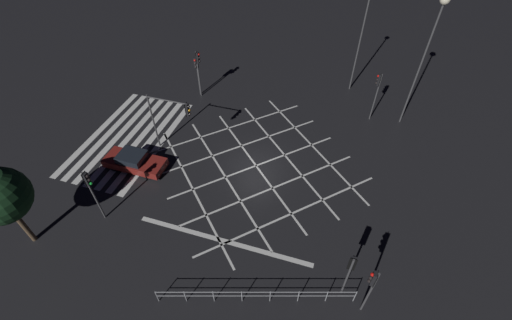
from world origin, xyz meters
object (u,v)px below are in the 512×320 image
Objects in this scene: traffic_light_sw_main at (197,69)px; traffic_light_median_south at (171,113)px; street_lamp_west at (433,32)px; waiting_car at (134,161)px; traffic_light_ne_main at (350,268)px; street_lamp_east at (365,20)px; traffic_light_se_cross at (91,187)px; traffic_light_nw_cross at (377,88)px; traffic_light_sw_cross at (198,65)px; traffic_light_ne_cross at (371,285)px.

traffic_light_median_south is at bearing 11.26° from traffic_light_sw_main.
street_lamp_west is at bearing 94.38° from traffic_light_sw_main.
traffic_light_sw_main reaches higher than waiting_car.
street_lamp_east is at bearing 5.17° from traffic_light_ne_main.
traffic_light_se_cross is at bearing -0.21° from traffic_light_sw_main.
traffic_light_se_cross is (15.15, -14.88, -0.08)m from traffic_light_nw_cross.
street_lamp_west reaches higher than traffic_light_ne_main.
traffic_light_sw_main is at bearing 161.91° from traffic_light_sw_cross.
traffic_light_nw_cross is 14.62m from traffic_light_sw_cross.
traffic_light_ne_cross is at bearing 92.57° from traffic_light_nw_cross.
traffic_light_sw_main is at bearing 89.79° from traffic_light_se_cross.
traffic_light_median_south is 17.00m from street_lamp_east.
traffic_light_ne_cross is at bearing -44.71° from traffic_light_sw_cross.
traffic_light_se_cross is 23.79m from street_lamp_west.
traffic_light_sw_cross reaches higher than traffic_light_se_cross.
waiting_car is (2.57, -2.05, -2.81)m from traffic_light_median_south.
traffic_light_nw_cross is 1.12× the size of traffic_light_ne_cross.
traffic_light_sw_cross is at bearing -85.31° from street_lamp_west.
traffic_light_ne_cross is 15.64m from traffic_light_se_cross.
traffic_light_median_south is 18.53m from street_lamp_west.
traffic_light_median_south is at bearing -61.69° from street_lamp_west.
traffic_light_se_cross is at bearing -91.17° from traffic_light_sw_cross.
traffic_light_sw_cross is 0.47× the size of street_lamp_east.
traffic_light_sw_cross reaches higher than waiting_car.
street_lamp_west reaches higher than traffic_light_sw_main.
street_lamp_west is (-0.40, 2.51, 4.60)m from traffic_light_nw_cross.
traffic_light_ne_cross is 17.18m from waiting_car.
traffic_light_sw_main is at bearing -44.42° from traffic_light_ne_cross.
traffic_light_sw_cross is at bearing 3.93° from traffic_light_nw_cross.
traffic_light_ne_main is 20.60m from traffic_light_sw_main.
traffic_light_median_south reaches higher than traffic_light_ne_cross.
traffic_light_sw_cross is (-14.46, -14.35, 0.64)m from traffic_light_ne_main.
waiting_car is at bearing -3.59° from traffic_light_sw_main.
street_lamp_west is (-15.86, 2.75, 5.21)m from traffic_light_ne_main.
waiting_car is (11.13, -17.95, -6.99)m from street_lamp_west.
traffic_light_nw_cross is 5.71m from street_lamp_east.
traffic_light_median_south reaches higher than traffic_light_sw_cross.
waiting_car is at bearing -42.13° from street_lamp_east.
traffic_light_nw_cross reaches higher than traffic_light_sw_main.
traffic_light_sw_cross reaches higher than traffic_light_sw_main.
traffic_light_se_cross is 14.15m from traffic_light_sw_cross.
traffic_light_ne_cross is 1.23m from traffic_light_ne_main.
street_lamp_east is at bearing -82.32° from traffic_light_ne_cross.
street_lamp_east reaches higher than traffic_light_nw_cross.
traffic_light_nw_cross is at bearing -0.89° from traffic_light_ne_main.
traffic_light_se_cross is 0.89× the size of traffic_light_median_south.
traffic_light_ne_main is at bearing -45.22° from traffic_light_sw_cross.
street_lamp_west is at bearing 31.81° from waiting_car.
traffic_light_se_cross is (-1.01, -15.60, 0.24)m from traffic_light_ne_cross.
traffic_light_sw_main is at bearing 101.26° from traffic_light_median_south.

